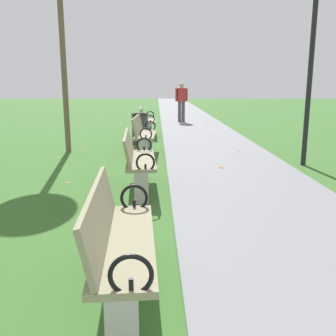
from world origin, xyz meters
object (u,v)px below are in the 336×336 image
(park_bench_3, at_px, (138,159))
(park_bench_5, at_px, (147,121))
(park_bench_2, at_px, (119,240))
(park_bench_4, at_px, (144,134))
(pedestrian_walking, at_px, (181,100))
(lamp_post, at_px, (312,49))
(trash_bin, at_px, (140,129))

(park_bench_3, distance_m, park_bench_5, 6.24)
(park_bench_2, xyz_separation_m, park_bench_4, (0.00, 6.15, 0.00))
(pedestrian_walking, distance_m, lamp_post, 8.95)
(lamp_post, bearing_deg, pedestrian_walking, 102.85)
(park_bench_5, xyz_separation_m, trash_bin, (-0.15, -1.63, -0.06))
(park_bench_3, xyz_separation_m, park_bench_4, (0.00, 2.97, 0.00))
(pedestrian_walking, bearing_deg, park_bench_3, -97.53)
(trash_bin, bearing_deg, park_bench_2, -88.92)
(park_bench_4, relative_size, park_bench_5, 1.01)
(park_bench_4, xyz_separation_m, lamp_post, (3.34, -1.25, 1.82))
(park_bench_2, distance_m, pedestrian_walking, 13.60)
(park_bench_4, bearing_deg, park_bench_3, -90.00)
(park_bench_4, height_order, park_bench_5, same)
(park_bench_3, distance_m, trash_bin, 4.61)
(park_bench_5, distance_m, pedestrian_walking, 4.36)
(park_bench_5, relative_size, trash_bin, 1.91)
(park_bench_3, xyz_separation_m, pedestrian_walking, (1.37, 10.35, 0.44))
(park_bench_2, relative_size, park_bench_5, 1.01)
(lamp_post, bearing_deg, park_bench_3, -152.64)
(pedestrian_walking, relative_size, trash_bin, 1.93)
(park_bench_5, bearing_deg, lamp_post, -53.55)
(trash_bin, relative_size, lamp_post, 0.24)
(park_bench_2, xyz_separation_m, park_bench_5, (-0.00, 9.41, 0.00))
(park_bench_2, height_order, park_bench_3, same)
(park_bench_5, xyz_separation_m, pedestrian_walking, (1.37, 4.11, 0.44))
(park_bench_3, relative_size, park_bench_4, 1.00)
(park_bench_3, xyz_separation_m, lamp_post, (3.34, 1.73, 1.82))
(park_bench_4, distance_m, lamp_post, 4.00)
(park_bench_2, xyz_separation_m, lamp_post, (3.34, 4.90, 1.82))
(park_bench_5, xyz_separation_m, lamp_post, (3.34, -4.52, 1.82))
(pedestrian_walking, relative_size, lamp_post, 0.47)
(park_bench_3, height_order, lamp_post, lamp_post)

